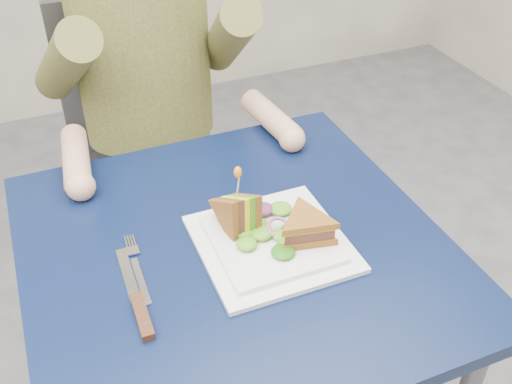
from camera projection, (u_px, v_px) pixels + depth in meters
name	position (u px, v px, depth m)	size (l,w,h in m)	color
table	(236.00, 275.00, 1.14)	(0.75, 0.75, 0.73)	black
chair	(147.00, 136.00, 1.75)	(0.42, 0.40, 0.93)	#47474C
diner	(141.00, 26.00, 1.44)	(0.54, 0.59, 0.74)	brown
plate	(272.00, 242.00, 1.08)	(0.26, 0.26, 0.02)	white
sandwich_flat	(306.00, 227.00, 1.06)	(0.14, 0.14, 0.05)	brown
sandwich_upright	(239.00, 214.00, 1.07)	(0.08, 0.12, 0.12)	brown
fork	(138.00, 270.00, 1.03)	(0.02, 0.18, 0.01)	silver
knife	(139.00, 307.00, 0.96)	(0.02, 0.22, 0.02)	silver
toothpick	(238.00, 185.00, 1.03)	(0.00, 0.00, 0.06)	tan
toothpick_frill	(238.00, 172.00, 1.02)	(0.01, 0.01, 0.02)	orange
lettuce_spill	(272.00, 229.00, 1.08)	(0.15, 0.13, 0.02)	#337A14
onion_ring	(278.00, 227.00, 1.07)	(0.04, 0.04, 0.01)	#9E4C7A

